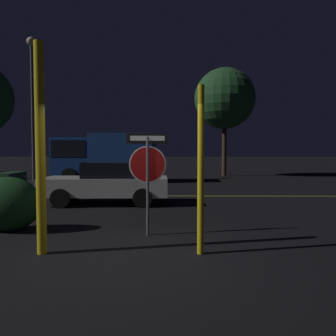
{
  "coord_description": "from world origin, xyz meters",
  "views": [
    {
      "loc": [
        0.77,
        -5.17,
        1.7
      ],
      "look_at": [
        0.65,
        4.05,
        1.27
      ],
      "focal_mm": 35.0,
      "sensor_mm": 36.0,
      "label": 1
    }
  ],
  "objects_px": {
    "yellow_pole_right": "(201,170)",
    "tree_0": "(225,99)",
    "hedge_bush_1": "(7,204)",
    "street_lamp": "(32,85)",
    "delivery_truck": "(103,155)",
    "stop_sign": "(148,164)",
    "passing_car_2": "(107,183)",
    "yellow_pole_left": "(40,149)"
  },
  "relations": [
    {
      "from": "hedge_bush_1",
      "to": "yellow_pole_left",
      "type": "bearing_deg",
      "value": -48.83
    },
    {
      "from": "yellow_pole_right",
      "to": "street_lamp",
      "type": "xyz_separation_m",
      "value": [
        -8.54,
        13.46,
        4.16
      ]
    },
    {
      "from": "passing_car_2",
      "to": "street_lamp",
      "type": "height_order",
      "value": "street_lamp"
    },
    {
      "from": "stop_sign",
      "to": "delivery_truck",
      "type": "xyz_separation_m",
      "value": [
        -3.58,
        12.53,
        0.11
      ]
    },
    {
      "from": "hedge_bush_1",
      "to": "street_lamp",
      "type": "distance_m",
      "value": 13.67
    },
    {
      "from": "yellow_pole_left",
      "to": "street_lamp",
      "type": "relative_size",
      "value": 0.42
    },
    {
      "from": "yellow_pole_left",
      "to": "hedge_bush_1",
      "type": "distance_m",
      "value": 2.39
    },
    {
      "from": "tree_0",
      "to": "yellow_pole_left",
      "type": "bearing_deg",
      "value": -108.02
    },
    {
      "from": "yellow_pole_right",
      "to": "hedge_bush_1",
      "type": "bearing_deg",
      "value": 159.03
    },
    {
      "from": "street_lamp",
      "to": "delivery_truck",
      "type": "bearing_deg",
      "value": 4.3
    },
    {
      "from": "yellow_pole_right",
      "to": "tree_0",
      "type": "xyz_separation_m",
      "value": [
        3.28,
        18.25,
        4.15
      ]
    },
    {
      "from": "stop_sign",
      "to": "delivery_truck",
      "type": "height_order",
      "value": "delivery_truck"
    },
    {
      "from": "yellow_pole_right",
      "to": "tree_0",
      "type": "height_order",
      "value": "tree_0"
    },
    {
      "from": "yellow_pole_right",
      "to": "street_lamp",
      "type": "bearing_deg",
      "value": 122.39
    },
    {
      "from": "hedge_bush_1",
      "to": "tree_0",
      "type": "height_order",
      "value": "tree_0"
    },
    {
      "from": "passing_car_2",
      "to": "yellow_pole_left",
      "type": "bearing_deg",
      "value": 177.74
    },
    {
      "from": "stop_sign",
      "to": "street_lamp",
      "type": "xyz_separation_m",
      "value": [
        -7.56,
        12.23,
        4.09
      ]
    },
    {
      "from": "stop_sign",
      "to": "tree_0",
      "type": "xyz_separation_m",
      "value": [
        4.26,
        17.02,
        4.08
      ]
    },
    {
      "from": "stop_sign",
      "to": "yellow_pole_right",
      "type": "distance_m",
      "value": 1.57
    },
    {
      "from": "delivery_truck",
      "to": "tree_0",
      "type": "bearing_deg",
      "value": -57.34
    },
    {
      "from": "yellow_pole_left",
      "to": "yellow_pole_right",
      "type": "xyz_separation_m",
      "value": [
        2.67,
        0.02,
        -0.36
      ]
    },
    {
      "from": "yellow_pole_left",
      "to": "tree_0",
      "type": "xyz_separation_m",
      "value": [
        5.94,
        18.27,
        3.79
      ]
    },
    {
      "from": "stop_sign",
      "to": "hedge_bush_1",
      "type": "xyz_separation_m",
      "value": [
        -3.06,
        0.32,
        -0.88
      ]
    },
    {
      "from": "yellow_pole_left",
      "to": "tree_0",
      "type": "distance_m",
      "value": 19.58
    },
    {
      "from": "yellow_pole_left",
      "to": "street_lamp",
      "type": "height_order",
      "value": "street_lamp"
    },
    {
      "from": "stop_sign",
      "to": "tree_0",
      "type": "relative_size",
      "value": 0.27
    },
    {
      "from": "yellow_pole_left",
      "to": "hedge_bush_1",
      "type": "bearing_deg",
      "value": 131.17
    },
    {
      "from": "delivery_truck",
      "to": "street_lamp",
      "type": "bearing_deg",
      "value": 97.17
    },
    {
      "from": "stop_sign",
      "to": "street_lamp",
      "type": "relative_size",
      "value": 0.25
    },
    {
      "from": "stop_sign",
      "to": "street_lamp",
      "type": "bearing_deg",
      "value": 116.16
    },
    {
      "from": "yellow_pole_right",
      "to": "street_lamp",
      "type": "relative_size",
      "value": 0.34
    },
    {
      "from": "street_lamp",
      "to": "stop_sign",
      "type": "bearing_deg",
      "value": -58.28
    },
    {
      "from": "stop_sign",
      "to": "delivery_truck",
      "type": "bearing_deg",
      "value": 100.38
    },
    {
      "from": "stop_sign",
      "to": "passing_car_2",
      "type": "height_order",
      "value": "stop_sign"
    },
    {
      "from": "yellow_pole_left",
      "to": "tree_0",
      "type": "relative_size",
      "value": 0.46
    },
    {
      "from": "delivery_truck",
      "to": "street_lamp",
      "type": "relative_size",
      "value": 0.71
    },
    {
      "from": "tree_0",
      "to": "stop_sign",
      "type": "bearing_deg",
      "value": -104.04
    },
    {
      "from": "yellow_pole_right",
      "to": "hedge_bush_1",
      "type": "relative_size",
      "value": 1.91
    },
    {
      "from": "yellow_pole_left",
      "to": "street_lamp",
      "type": "bearing_deg",
      "value": 113.53
    },
    {
      "from": "stop_sign",
      "to": "tree_0",
      "type": "distance_m",
      "value": 18.01
    },
    {
      "from": "yellow_pole_right",
      "to": "hedge_bush_1",
      "type": "distance_m",
      "value": 4.4
    },
    {
      "from": "yellow_pole_right",
      "to": "tree_0",
      "type": "bearing_deg",
      "value": 79.81
    }
  ]
}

